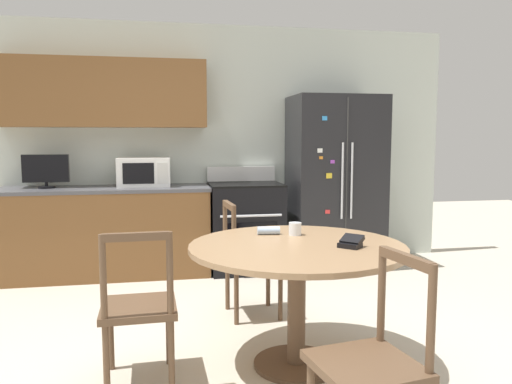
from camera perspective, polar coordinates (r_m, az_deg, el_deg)
ground_plane at (r=3.24m, az=1.07°, el=-19.29°), size 14.00×14.00×0.00m
back_wall at (r=5.46m, az=-7.60°, el=6.66°), size 5.20×0.44×2.60m
kitchen_counter at (r=5.27m, az=-16.74°, el=-4.35°), size 2.08×0.64×0.90m
refrigerator at (r=5.44m, az=9.01°, el=1.11°), size 0.95×0.71×1.83m
oven_range at (r=5.28m, az=-1.22°, el=-3.88°), size 0.75×0.68×1.08m
microwave at (r=5.21m, az=-12.68°, el=2.24°), size 0.52×0.39×0.29m
countertop_tv at (r=5.31m, az=-22.89°, el=2.34°), size 0.43×0.16×0.33m
dining_table at (r=3.04m, az=4.69°, el=-8.43°), size 1.30×1.30×0.76m
dining_chair_near at (r=2.31m, az=13.08°, el=-18.61°), size 0.48×0.48×0.90m
dining_chair_left at (r=2.97m, az=-13.27°, el=-12.84°), size 0.43×0.43×0.90m
dining_chair_far at (r=3.94m, az=-0.76°, el=-7.89°), size 0.45×0.45×0.90m
candle_glass at (r=3.29m, az=4.49°, el=-4.31°), size 0.08×0.08×0.08m
folded_napkin at (r=3.30m, az=1.45°, el=-4.42°), size 0.15×0.07×0.05m
wallet at (r=2.98m, az=10.81°, el=-5.69°), size 0.17×0.17×0.07m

